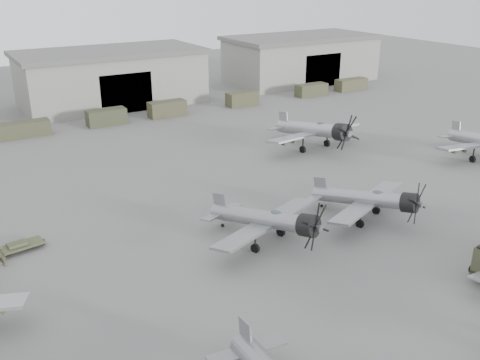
# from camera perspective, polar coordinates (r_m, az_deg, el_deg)

# --- Properties ---
(ground) EXTENTS (220.00, 220.00, 0.00)m
(ground) POSITION_cam_1_polar(r_m,az_deg,el_deg) (40.35, 16.16, -10.03)
(ground) COLOR #60605D
(ground) RESTS_ON ground
(hangar_center) EXTENTS (29.00, 14.80, 8.70)m
(hangar_center) POSITION_cam_1_polar(r_m,az_deg,el_deg) (90.01, -13.55, 10.63)
(hangar_center) COLOR gray
(hangar_center) RESTS_ON ground
(hangar_right) EXTENTS (29.00, 14.80, 8.70)m
(hangar_right) POSITION_cam_1_polar(r_m,az_deg,el_deg) (107.47, 6.51, 12.78)
(hangar_right) COLOR gray
(hangar_right) RESTS_ON ground
(support_truck_2) EXTENTS (6.58, 2.20, 2.01)m
(support_truck_2) POSITION_cam_1_polar(r_m,az_deg,el_deg) (75.86, -22.07, 5.04)
(support_truck_2) COLOR #3A3D28
(support_truck_2) RESTS_ON ground
(support_truck_3) EXTENTS (5.46, 2.20, 2.26)m
(support_truck_3) POSITION_cam_1_polar(r_m,az_deg,el_deg) (78.11, -14.06, 6.53)
(support_truck_3) COLOR #353A26
(support_truck_3) RESTS_ON ground
(support_truck_4) EXTENTS (5.59, 2.20, 2.30)m
(support_truck_4) POSITION_cam_1_polar(r_m,az_deg,el_deg) (81.15, -7.77, 7.54)
(support_truck_4) COLOR #41402A
(support_truck_4) RESTS_ON ground
(support_truck_5) EXTENTS (5.09, 2.20, 2.19)m
(support_truck_5) POSITION_cam_1_polar(r_m,az_deg,el_deg) (86.96, 0.23, 8.64)
(support_truck_5) COLOR #40402A
(support_truck_5) RESTS_ON ground
(support_truck_6) EXTENTS (5.71, 2.20, 2.07)m
(support_truck_6) POSITION_cam_1_polar(r_m,az_deg,el_deg) (94.83, 7.63, 9.51)
(support_truck_6) COLOR #3E412A
(support_truck_6) RESTS_ON ground
(support_truck_7) EXTENTS (6.19, 2.20, 2.07)m
(support_truck_7) POSITION_cam_1_polar(r_m,az_deg,el_deg) (100.63, 11.77, 9.95)
(support_truck_7) COLOR #46452E
(support_truck_7) RESTS_ON ground
(aircraft_mid_1) EXTENTS (11.57, 10.45, 4.67)m
(aircraft_mid_1) POSITION_cam_1_polar(r_m,az_deg,el_deg) (42.32, 3.24, -4.30)
(aircraft_mid_1) COLOR gray
(aircraft_mid_1) RESTS_ON ground
(aircraft_mid_2) EXTENTS (11.01, 9.96, 4.47)m
(aircraft_mid_2) POSITION_cam_1_polar(r_m,az_deg,el_deg) (47.57, 13.83, -2.02)
(aircraft_mid_2) COLOR gray
(aircraft_mid_2) RESTS_ON ground
(aircraft_far_1) EXTENTS (13.65, 12.28, 5.43)m
(aircraft_far_1) POSITION_cam_1_polar(r_m,az_deg,el_deg) (65.36, 8.18, 5.28)
(aircraft_far_1) COLOR #979BA0
(aircraft_far_1) RESTS_ON ground
(ground_crew) EXTENTS (0.61, 0.72, 1.67)m
(ground_crew) POSITION_cam_1_polar(r_m,az_deg,el_deg) (43.56, -23.99, -7.41)
(ground_crew) COLOR #3F3F29
(ground_crew) RESTS_ON ground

